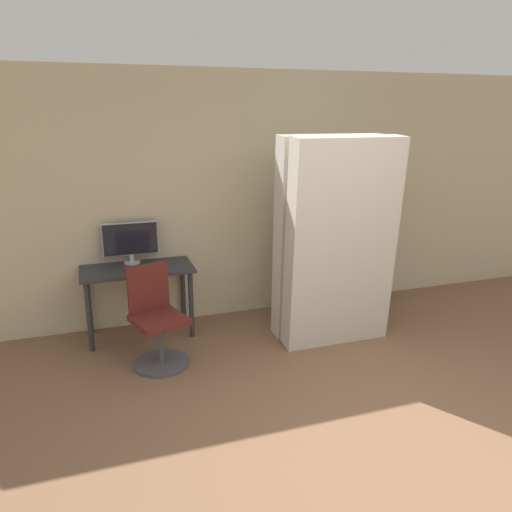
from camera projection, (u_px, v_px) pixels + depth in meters
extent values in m
plane|color=brown|center=(409.00, 460.00, 3.35)|extent=(16.00, 16.00, 0.00)
cube|color=#C6B793|center=(264.00, 196.00, 5.63)|extent=(8.00, 0.06, 2.70)
cube|color=#2D2D33|center=(137.00, 269.00, 5.06)|extent=(1.12, 0.56, 0.03)
cylinder|color=#2D2D33|center=(89.00, 317.00, 4.81)|extent=(0.05, 0.05, 0.71)
cylinder|color=#2D2D33|center=(191.00, 305.00, 5.12)|extent=(0.05, 0.05, 0.71)
cylinder|color=#2D2D33|center=(88.00, 301.00, 5.21)|extent=(0.05, 0.05, 0.71)
cylinder|color=#2D2D33|center=(183.00, 291.00, 5.52)|extent=(0.05, 0.05, 0.71)
cylinder|color=#B7B7BC|center=(132.00, 262.00, 5.21)|extent=(0.17, 0.17, 0.02)
cylinder|color=#B7B7BC|center=(132.00, 258.00, 5.19)|extent=(0.04, 0.04, 0.08)
cube|color=#B7B7BC|center=(130.00, 239.00, 5.14)|extent=(0.57, 0.02, 0.35)
cube|color=black|center=(130.00, 239.00, 5.14)|extent=(0.54, 0.03, 0.32)
cylinder|color=#4C4C51|center=(162.00, 363.00, 4.62)|extent=(0.52, 0.52, 0.03)
cylinder|color=#4C4C51|center=(161.00, 342.00, 4.56)|extent=(0.05, 0.05, 0.39)
cube|color=#591E19|center=(159.00, 320.00, 4.50)|extent=(0.55, 0.55, 0.05)
cube|color=#591E19|center=(148.00, 288.00, 4.59)|extent=(0.39, 0.16, 0.45)
cube|color=brown|center=(325.00, 241.00, 5.81)|extent=(0.02, 0.33, 1.63)
cube|color=brown|center=(382.00, 236.00, 6.05)|extent=(0.02, 0.33, 1.63)
cube|color=brown|center=(347.00, 235.00, 6.07)|extent=(0.78, 0.02, 1.63)
cube|color=brown|center=(350.00, 301.00, 6.15)|extent=(0.74, 0.30, 0.02)
cube|color=brown|center=(352.00, 270.00, 6.04)|extent=(0.74, 0.30, 0.02)
cube|color=brown|center=(354.00, 238.00, 5.93)|extent=(0.74, 0.30, 0.02)
cube|color=brown|center=(356.00, 205.00, 5.82)|extent=(0.74, 0.30, 0.02)
cube|color=brown|center=(358.00, 170.00, 5.71)|extent=(0.74, 0.30, 0.02)
cube|color=#232328|center=(326.00, 296.00, 5.99)|extent=(0.03, 0.19, 0.24)
cube|color=silver|center=(328.00, 293.00, 6.03)|extent=(0.03, 0.19, 0.27)
cube|color=orange|center=(332.00, 294.00, 6.01)|extent=(0.02, 0.23, 0.25)
cube|color=brown|center=(334.00, 294.00, 6.03)|extent=(0.04, 0.18, 0.25)
cube|color=#232328|center=(337.00, 290.00, 6.03)|extent=(0.04, 0.20, 0.34)
cube|color=#7A2D84|center=(340.00, 290.00, 6.03)|extent=(0.02, 0.23, 0.33)
cube|color=#1E4C9E|center=(326.00, 260.00, 5.92)|extent=(0.03, 0.18, 0.28)
cube|color=#1E4C9E|center=(331.00, 261.00, 5.88)|extent=(0.04, 0.23, 0.29)
cube|color=gold|center=(331.00, 259.00, 5.95)|extent=(0.02, 0.19, 0.29)
cube|color=#1E4C9E|center=(336.00, 258.00, 5.90)|extent=(0.03, 0.25, 0.34)
cube|color=gold|center=(337.00, 257.00, 5.93)|extent=(0.03, 0.24, 0.35)
cube|color=brown|center=(338.00, 258.00, 5.96)|extent=(0.02, 0.23, 0.32)
cube|color=#1E4C9E|center=(341.00, 260.00, 5.98)|extent=(0.03, 0.23, 0.26)
cube|color=#287A38|center=(345.00, 258.00, 5.94)|extent=(0.03, 0.20, 0.33)
cube|color=orange|center=(328.00, 230.00, 5.77)|extent=(0.02, 0.22, 0.25)
cube|color=brown|center=(330.00, 225.00, 5.79)|extent=(0.02, 0.19, 0.35)
cube|color=orange|center=(333.00, 228.00, 5.79)|extent=(0.02, 0.24, 0.27)
cube|color=#7A2D84|center=(335.00, 226.00, 5.80)|extent=(0.04, 0.21, 0.31)
cube|color=#232328|center=(338.00, 225.00, 5.83)|extent=(0.03, 0.22, 0.33)
cube|color=#7A2D84|center=(329.00, 191.00, 5.67)|extent=(0.03, 0.23, 0.33)
cube|color=gold|center=(331.00, 195.00, 5.73)|extent=(0.03, 0.17, 0.24)
cube|color=orange|center=(337.00, 194.00, 5.66)|extent=(0.02, 0.18, 0.28)
cube|color=brown|center=(340.00, 195.00, 5.67)|extent=(0.03, 0.19, 0.24)
cube|color=red|center=(341.00, 193.00, 5.71)|extent=(0.04, 0.21, 0.27)
cube|color=beige|center=(342.00, 245.00, 4.80)|extent=(1.09, 0.37, 2.06)
cube|color=beige|center=(390.00, 240.00, 4.96)|extent=(0.01, 0.37, 2.02)
cube|color=beige|center=(327.00, 238.00, 5.08)|extent=(1.09, 0.32, 2.05)
cube|color=beige|center=(374.00, 234.00, 5.24)|extent=(0.01, 0.32, 2.01)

